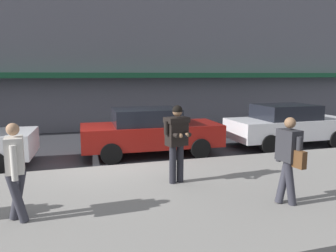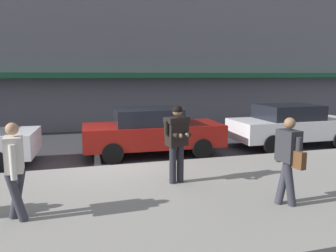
% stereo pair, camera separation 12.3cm
% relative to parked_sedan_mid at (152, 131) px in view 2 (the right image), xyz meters
% --- Properties ---
extents(ground_plane, '(80.00, 80.00, 0.00)m').
position_rel_parked_sedan_mid_xyz_m(ground_plane, '(-1.48, -1.22, -0.79)').
color(ground_plane, '#333338').
extents(sidewalk, '(32.00, 5.30, 0.14)m').
position_rel_parked_sedan_mid_xyz_m(sidewalk, '(-0.48, -4.07, -0.72)').
color(sidewalk, gray).
rests_on(sidewalk, ground).
extents(curb_paint_line, '(28.00, 0.12, 0.01)m').
position_rel_parked_sedan_mid_xyz_m(curb_paint_line, '(-0.48, -1.17, -0.79)').
color(curb_paint_line, silver).
rests_on(curb_paint_line, ground).
extents(parked_sedan_mid, '(4.55, 2.04, 1.54)m').
position_rel_parked_sedan_mid_xyz_m(parked_sedan_mid, '(0.00, 0.00, 0.00)').
color(parked_sedan_mid, maroon).
rests_on(parked_sedan_mid, ground).
extents(parked_sedan_far, '(4.51, 1.96, 1.54)m').
position_rel_parked_sedan_mid_xyz_m(parked_sedan_far, '(5.23, -0.09, 0.00)').
color(parked_sedan_far, silver).
rests_on(parked_sedan_far, ground).
extents(man_texting_on_phone, '(0.63, 0.63, 1.81)m').
position_rel_parked_sedan_mid_xyz_m(man_texting_on_phone, '(-0.18, -3.35, 0.46)').
color(man_texting_on_phone, '#23232B').
rests_on(man_texting_on_phone, sidewalk).
extents(pedestrian_in_light_coat, '(0.35, 0.60, 1.70)m').
position_rel_parked_sedan_mid_xyz_m(pedestrian_in_light_coat, '(-3.40, -4.48, 0.32)').
color(pedestrian_in_light_coat, '#33333D').
rests_on(pedestrian_in_light_coat, sidewalk).
extents(pedestrian_with_bag, '(0.36, 0.72, 1.70)m').
position_rel_parked_sedan_mid_xyz_m(pedestrian_with_bag, '(1.45, -5.19, 0.32)').
color(pedestrian_with_bag, '#33333D').
rests_on(pedestrian_with_bag, sidewalk).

